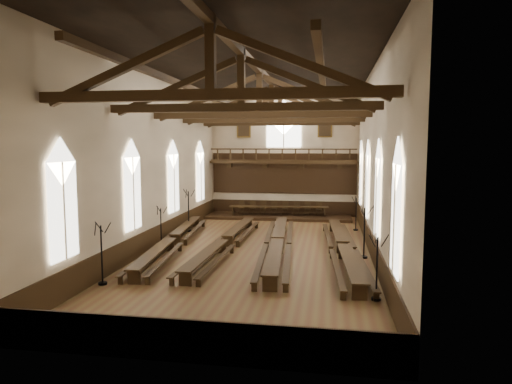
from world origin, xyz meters
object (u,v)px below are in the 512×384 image
at_px(candelabrum_left_far, 189,219).
at_px(candelabrum_right_mid, 364,242).
at_px(candelabrum_left_mid, 161,236).
at_px(candelabrum_right_near, 377,280).
at_px(refectory_row_c, 277,241).
at_px(refectory_row_d, 343,246).
at_px(refectory_row_a, 172,239).
at_px(refectory_row_b, 225,241).
at_px(dais, 278,217).
at_px(candelabrum_right_far, 356,220).
at_px(high_table, 279,208).
at_px(candelabrum_left_near, 102,266).

bearing_deg(candelabrum_left_far, candelabrum_right_mid, -26.27).
distance_m(candelabrum_left_mid, candelabrum_right_near, 13.05).
xyz_separation_m(refectory_row_c, refectory_row_d, (3.53, -0.54, -0.01)).
bearing_deg(refectory_row_a, candelabrum_left_mid, -165.49).
relative_size(refectory_row_b, candelabrum_left_mid, 5.75).
distance_m(dais, candelabrum_right_far, 7.26).
distance_m(refectory_row_d, high_table, 12.71).
relative_size(candelabrum_left_near, candelabrum_right_near, 1.04).
distance_m(refectory_row_a, candelabrum_right_far, 12.71).
relative_size(candelabrum_left_mid, candelabrum_right_mid, 0.87).
height_order(candelabrum_left_near, candelabrum_right_mid, candelabrum_right_mid).
relative_size(refectory_row_a, candelabrum_right_near, 5.52).
xyz_separation_m(refectory_row_c, candelabrum_left_mid, (-6.51, -0.36, 0.18)).
xyz_separation_m(refectory_row_b, high_table, (1.72, 11.37, 0.33)).
distance_m(refectory_row_a, high_table, 12.42).
distance_m(refectory_row_a, candelabrum_left_mid, 0.63).
bearing_deg(dais, candelabrum_right_far, -37.06).
relative_size(dais, candelabrum_right_mid, 4.12).
relative_size(candelabrum_left_near, candelabrum_right_mid, 0.96).
height_order(refectory_row_d, candelabrum_right_far, candelabrum_right_far).
bearing_deg(candelabrum_left_far, high_table, 50.90).
xyz_separation_m(candelabrum_left_far, candelabrum_right_mid, (11.10, -5.48, -0.03)).
xyz_separation_m(refectory_row_d, candelabrum_left_near, (-10.04, -6.55, 0.27)).
relative_size(high_table, candelabrum_left_near, 2.97).
height_order(refectory_row_a, candelabrum_right_far, candelabrum_right_far).
bearing_deg(candelabrum_right_far, candelabrum_left_near, -128.42).
relative_size(candelabrum_left_near, candelabrum_left_mid, 1.10).
xyz_separation_m(dais, candelabrum_right_mid, (5.78, -12.03, 0.74)).
relative_size(refectory_row_b, refectory_row_d, 0.97).
bearing_deg(refectory_row_a, candelabrum_left_near, -94.73).
distance_m(dais, candelabrum_left_near, 19.12).
bearing_deg(refectory_row_a, high_table, 67.48).
xyz_separation_m(dais, candelabrum_left_far, (-5.32, -6.55, 0.77)).
distance_m(high_table, candelabrum_left_near, 19.11).
bearing_deg(candelabrum_right_near, refectory_row_a, 146.32).
height_order(candelabrum_left_far, candelabrum_right_mid, candelabrum_left_far).
bearing_deg(high_table, candelabrum_right_near, -72.65).
height_order(refectory_row_d, high_table, high_table).
relative_size(candelabrum_left_mid, candelabrum_right_near, 0.95).
xyz_separation_m(refectory_row_d, high_table, (-4.72, 11.80, 0.29)).
bearing_deg(candelabrum_left_far, candelabrum_right_near, -47.08).
xyz_separation_m(refectory_row_b, candelabrum_left_far, (-3.61, 4.82, 0.37)).
xyz_separation_m(dais, candelabrum_left_mid, (-5.32, -11.62, 0.63)).
xyz_separation_m(refectory_row_d, candelabrum_right_far, (1.06, 7.44, 0.17)).
xyz_separation_m(refectory_row_a, candelabrum_right_mid, (10.53, -0.56, 0.33)).
bearing_deg(candelabrum_left_mid, refectory_row_b, 3.88).
bearing_deg(candelabrum_right_far, candelabrum_right_mid, -90.00).
bearing_deg(candelabrum_right_near, candelabrum_left_far, 132.92).
bearing_deg(candelabrum_left_far, refectory_row_a, -83.39).
relative_size(refectory_row_d, candelabrum_left_near, 5.41).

